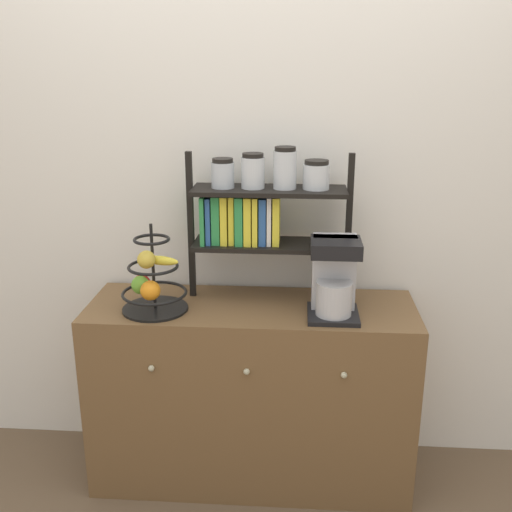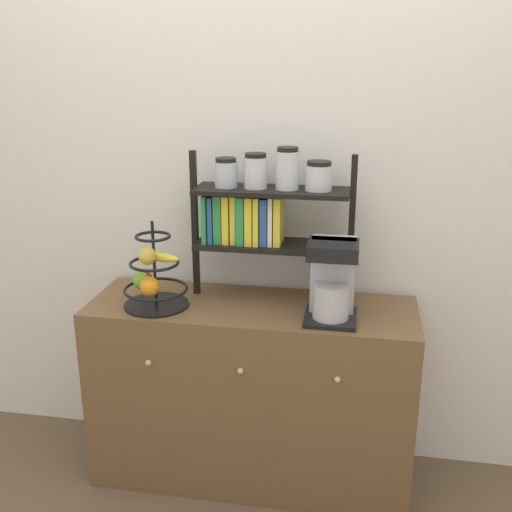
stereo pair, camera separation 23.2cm
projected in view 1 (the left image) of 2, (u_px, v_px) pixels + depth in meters
ground_plane at (247, 506)px, 2.42m from camera, size 12.00×12.00×0.00m
wall_back at (256, 167)px, 2.48m from camera, size 7.00×0.05×2.60m
sideboard at (251, 392)px, 2.51m from camera, size 1.31×0.45×0.79m
coffee_maker at (334, 278)px, 2.26m from camera, size 0.19×0.20×0.31m
fruit_stand at (151, 283)px, 2.31m from camera, size 0.26×0.26×0.35m
shelf_hutch at (258, 206)px, 2.36m from camera, size 0.65×0.20×0.62m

